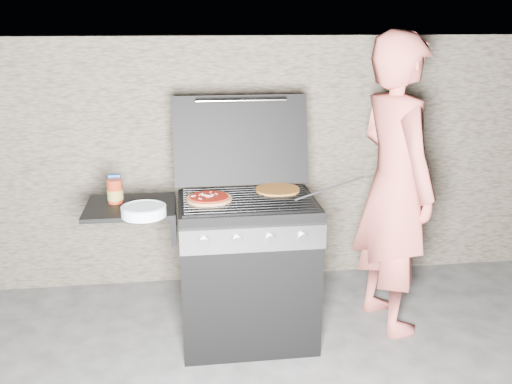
{
  "coord_description": "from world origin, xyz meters",
  "views": [
    {
      "loc": [
        -0.37,
        -3.13,
        1.92
      ],
      "look_at": [
        0.05,
        0.0,
        0.95
      ],
      "focal_mm": 40.0,
      "sensor_mm": 36.0,
      "label": 1
    }
  ],
  "objects": [
    {
      "name": "plate_stack",
      "position": [
        -0.58,
        -0.2,
        0.93
      ],
      "size": [
        0.27,
        0.27,
        0.06
      ],
      "primitive_type": "cylinder",
      "rotation": [
        0.0,
        0.0,
        -0.15
      ],
      "color": "white",
      "rests_on": "gas_grill"
    },
    {
      "name": "pizza_topped",
      "position": [
        -0.22,
        0.0,
        0.93
      ],
      "size": [
        0.28,
        0.28,
        0.03
      ],
      "primitive_type": null,
      "rotation": [
        0.0,
        0.0,
        -0.07
      ],
      "color": "#E1B15F",
      "rests_on": "gas_grill"
    },
    {
      "name": "person",
      "position": [
        0.92,
        0.09,
        0.93
      ],
      "size": [
        0.57,
        0.75,
        1.86
      ],
      "primitive_type": "imported",
      "rotation": [
        0.0,
        0.0,
        1.77
      ],
      "color": "#DA6358",
      "rests_on": "ground"
    },
    {
      "name": "tongs",
      "position": [
        0.49,
        0.0,
        0.96
      ],
      "size": [
        0.46,
        0.16,
        0.1
      ],
      "primitive_type": "cylinder",
      "rotation": [
        0.0,
        1.4,
        0.31
      ],
      "color": "black",
      "rests_on": "gas_grill"
    },
    {
      "name": "stone_wall",
      "position": [
        0.0,
        1.05,
        0.9
      ],
      "size": [
        8.0,
        0.35,
        1.8
      ],
      "primitive_type": "cube",
      "color": "#7A6E5E",
      "rests_on": "ground"
    },
    {
      "name": "ground",
      "position": [
        0.0,
        0.0,
        0.0
      ],
      "size": [
        50.0,
        50.0,
        0.0
      ],
      "primitive_type": "plane",
      "color": "#3E3C3B"
    },
    {
      "name": "blue_carton",
      "position": [
        -0.76,
        0.13,
        0.98
      ],
      "size": [
        0.07,
        0.04,
        0.15
      ],
      "primitive_type": "cube",
      "rotation": [
        0.0,
        0.0,
        0.03
      ],
      "color": "#2750A5",
      "rests_on": "gas_grill"
    },
    {
      "name": "pizza_plain",
      "position": [
        0.2,
        0.13,
        0.92
      ],
      "size": [
        0.35,
        0.35,
        0.01
      ],
      "primitive_type": "cylinder",
      "rotation": [
        0.0,
        0.0,
        -0.38
      ],
      "color": "#BF8435",
      "rests_on": "gas_grill"
    },
    {
      "name": "sauce_jar",
      "position": [
        -0.76,
        0.06,
        0.97
      ],
      "size": [
        0.11,
        0.11,
        0.14
      ],
      "primitive_type": "cylinder",
      "rotation": [
        0.0,
        0.0,
        -0.37
      ],
      "color": "maroon",
      "rests_on": "gas_grill"
    },
    {
      "name": "gas_grill",
      "position": [
        -0.25,
        0.0,
        0.46
      ],
      "size": [
        1.34,
        0.79,
        0.91
      ],
      "primitive_type": null,
      "color": "black",
      "rests_on": "ground"
    }
  ]
}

